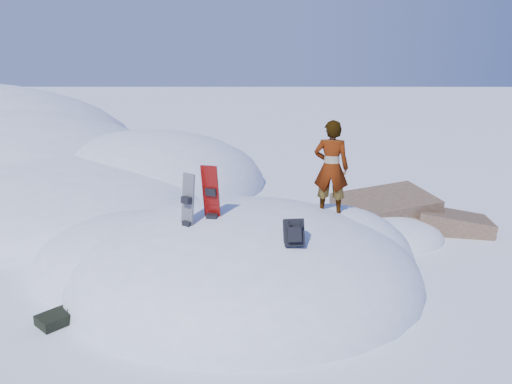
{
  "coord_description": "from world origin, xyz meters",
  "views": [
    {
      "loc": [
        0.29,
        -9.04,
        4.31
      ],
      "look_at": [
        0.25,
        0.3,
        1.72
      ],
      "focal_mm": 35.0,
      "sensor_mm": 36.0,
      "label": 1
    }
  ],
  "objects_px": {
    "snowboard_dark": "(187,215)",
    "person": "(331,168)",
    "snowboard_red": "(212,207)",
    "backpack": "(294,233)"
  },
  "relations": [
    {
      "from": "snowboard_dark",
      "to": "person",
      "type": "relative_size",
      "value": 0.79
    },
    {
      "from": "snowboard_red",
      "to": "backpack",
      "type": "relative_size",
      "value": 2.99
    },
    {
      "from": "backpack",
      "to": "person",
      "type": "height_order",
      "value": "person"
    },
    {
      "from": "snowboard_dark",
      "to": "backpack",
      "type": "relative_size",
      "value": 2.78
    },
    {
      "from": "snowboard_dark",
      "to": "person",
      "type": "distance_m",
      "value": 3.05
    },
    {
      "from": "snowboard_red",
      "to": "person",
      "type": "bearing_deg",
      "value": 41.9
    },
    {
      "from": "snowboard_red",
      "to": "snowboard_dark",
      "type": "height_order",
      "value": "snowboard_red"
    },
    {
      "from": "snowboard_red",
      "to": "backpack",
      "type": "height_order",
      "value": "snowboard_red"
    },
    {
      "from": "backpack",
      "to": "person",
      "type": "distance_m",
      "value": 2.23
    },
    {
      "from": "backpack",
      "to": "snowboard_dark",
      "type": "bearing_deg",
      "value": 154.58
    }
  ]
}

